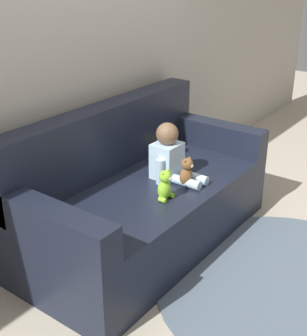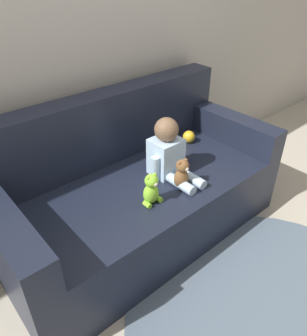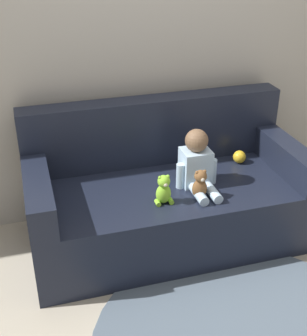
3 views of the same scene
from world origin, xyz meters
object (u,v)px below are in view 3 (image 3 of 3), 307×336
person_baby (197,164)px  plush_toy_side (164,190)px  toy_ball (239,157)px  couch (165,195)px  teddy_bear_brown (200,184)px

person_baby → plush_toy_side: bearing=-150.9°
toy_ball → person_baby: bearing=-152.9°
plush_toy_side → toy_ball: (0.69, 0.37, -0.05)m
couch → person_baby: couch is taller
couch → person_baby: 0.36m
couch → plush_toy_side: (-0.11, -0.28, 0.22)m
couch → plush_toy_side: size_ratio=9.45×
toy_ball → teddy_bear_brown: bearing=-140.7°
person_baby → teddy_bear_brown: size_ratio=1.95×
person_baby → teddy_bear_brown: person_baby is taller
teddy_bear_brown → couch: bearing=114.5°
person_baby → plush_toy_side: size_ratio=1.98×
couch → teddy_bear_brown: (0.13, -0.29, 0.23)m
plush_toy_side → toy_ball: plush_toy_side is taller
teddy_bear_brown → plush_toy_side: size_ratio=1.01×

